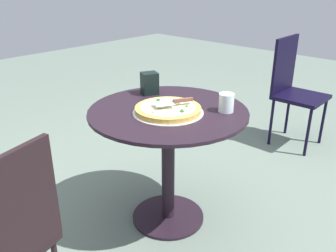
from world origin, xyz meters
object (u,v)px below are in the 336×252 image
object	(u,v)px
pizza_server	(174,102)
napkin_dispenser	(150,83)
drinking_cup	(226,103)
patio_chair_near	(293,85)
pizza_on_tray	(168,110)
patio_table	(168,141)

from	to	relation	value
pizza_server	napkin_dispenser	bearing A→B (deg)	157.46
drinking_cup	patio_chair_near	world-z (taller)	patio_chair_near
pizza_server	napkin_dispenser	distance (m)	0.34
pizza_server	patio_chair_near	bearing A→B (deg)	90.79
pizza_on_tray	pizza_server	size ratio (longest dim) A/B	1.80
pizza_server	napkin_dispenser	xyz separation A→B (m)	(-0.31, 0.13, 0.01)
pizza_server	patio_chair_near	size ratio (longest dim) A/B	0.23
drinking_cup	patio_chair_near	size ratio (longest dim) A/B	0.11
patio_table	patio_chair_near	world-z (taller)	patio_chair_near
pizza_server	drinking_cup	size ratio (longest dim) A/B	2.12
drinking_cup	patio_chair_near	distance (m)	1.36
napkin_dispenser	patio_chair_near	xyz separation A→B (m)	(0.29, 1.38, -0.26)
patio_table	pizza_server	xyz separation A→B (m)	(0.05, -0.01, 0.24)
drinking_cup	patio_chair_near	xyz separation A→B (m)	(-0.22, 1.32, -0.24)
patio_chair_near	patio_table	bearing A→B (deg)	-91.01
pizza_server	patio_chair_near	xyz separation A→B (m)	(-0.02, 1.51, -0.25)
pizza_server	patio_chair_near	world-z (taller)	patio_chair_near
patio_table	pizza_server	bearing A→B (deg)	-8.48
patio_table	drinking_cup	size ratio (longest dim) A/B	8.79
pizza_server	drinking_cup	bearing A→B (deg)	44.79
drinking_cup	napkin_dispenser	distance (m)	0.51
pizza_server	pizza_on_tray	bearing A→B (deg)	-120.25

